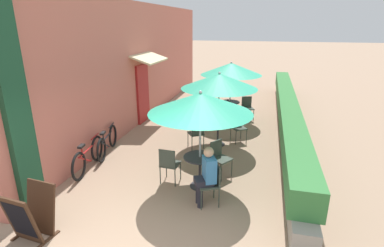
{
  "coord_description": "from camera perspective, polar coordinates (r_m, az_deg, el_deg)",
  "views": [
    {
      "loc": [
        1.96,
        -3.66,
        3.51
      ],
      "look_at": [
        0.15,
        3.56,
        1.0
      ],
      "focal_mm": 28.0,
      "sensor_mm": 36.0,
      "label": 1
    }
  ],
  "objects": [
    {
      "name": "ground_plane",
      "position": [
        5.43,
        -11.56,
        -22.04
      ],
      "size": [
        120.0,
        120.0,
        0.0
      ],
      "primitive_type": "plane",
      "color": "#9E7F66"
    },
    {
      "name": "cafe_facade_wall",
      "position": [
        11.54,
        -9.2,
        11.33
      ],
      "size": [
        0.98,
        14.01,
        4.2
      ],
      "color": "#C66B5B",
      "rests_on": "ground_plane"
    },
    {
      "name": "planter_hedge",
      "position": [
        11.0,
        17.65,
        2.06
      ],
      "size": [
        0.6,
        13.01,
        1.01
      ],
      "color": "gray",
      "rests_on": "ground_plane"
    },
    {
      "name": "patio_table_near",
      "position": [
        6.67,
        1.51,
        -8.03
      ],
      "size": [
        0.73,
        0.73,
        0.74
      ],
      "color": "#28282D",
      "rests_on": "ground_plane"
    },
    {
      "name": "patio_umbrella_near",
      "position": [
        6.16,
        1.62,
        3.92
      ],
      "size": [
        2.19,
        2.19,
        2.21
      ],
      "color": "#B7B7BC",
      "rests_on": "ground_plane"
    },
    {
      "name": "cafe_chair_near_left",
      "position": [
        6.09,
        3.79,
        -10.85
      ],
      "size": [
        0.54,
        0.54,
        0.87
      ],
      "rotation": [
        0.0,
        0.0,
        8.31
      ],
      "color": "#384238",
      "rests_on": "ground_plane"
    },
    {
      "name": "seated_patron_near_left",
      "position": [
        5.98,
        2.78,
        -9.55
      ],
      "size": [
        0.5,
        0.46,
        1.25
      ],
      "rotation": [
        0.0,
        0.0,
        8.31
      ],
      "color": "#23232D",
      "rests_on": "ground_plane"
    },
    {
      "name": "cafe_chair_near_right",
      "position": [
        7.17,
        5.18,
        -6.11
      ],
      "size": [
        0.56,
        0.56,
        0.87
      ],
      "rotation": [
        0.0,
        0.0,
        10.4
      ],
      "color": "#384238",
      "rests_on": "ground_plane"
    },
    {
      "name": "cafe_chair_near_back",
      "position": [
        6.82,
        -4.41,
        -7.47
      ],
      "size": [
        0.43,
        0.43,
        0.87
      ],
      "rotation": [
        0.0,
        0.0,
        12.5
      ],
      "color": "#384238",
      "rests_on": "ground_plane"
    },
    {
      "name": "coffee_cup_near",
      "position": [
        6.44,
        2.35,
        -6.43
      ],
      "size": [
        0.07,
        0.07,
        0.09
      ],
      "color": "#B73D3D",
      "rests_on": "patio_table_near"
    },
    {
      "name": "patio_table_mid",
      "position": [
        8.96,
        4.95,
        -0.96
      ],
      "size": [
        0.73,
        0.73,
        0.74
      ],
      "color": "#28282D",
      "rests_on": "ground_plane"
    },
    {
      "name": "patio_umbrella_mid",
      "position": [
        8.59,
        5.22,
        8.06
      ],
      "size": [
        2.19,
        2.19,
        2.21
      ],
      "color": "#B7B7BC",
      "rests_on": "ground_plane"
    },
    {
      "name": "cafe_chair_mid_left",
      "position": [
        8.64,
        0.9,
        -1.64
      ],
      "size": [
        0.55,
        0.55,
        0.87
      ],
      "rotation": [
        0.0,
        0.0,
        6.87
      ],
      "color": "#384238",
      "rests_on": "ground_plane"
    },
    {
      "name": "cafe_chair_mid_right",
      "position": [
        9.32,
        8.71,
        -0.32
      ],
      "size": [
        0.55,
        0.55,
        0.87
      ],
      "rotation": [
        0.0,
        0.0,
        10.01
      ],
      "color": "#384238",
      "rests_on": "ground_plane"
    },
    {
      "name": "coffee_cup_mid",
      "position": [
        8.91,
        5.69,
        0.71
      ],
      "size": [
        0.07,
        0.07,
        0.09
      ],
      "color": "#232328",
      "rests_on": "patio_table_mid"
    },
    {
      "name": "patio_table_far",
      "position": [
        11.25,
        7.18,
        3.06
      ],
      "size": [
        0.73,
        0.73,
        0.74
      ],
      "color": "#28282D",
      "rests_on": "ground_plane"
    },
    {
      "name": "patio_umbrella_far",
      "position": [
        10.96,
        7.48,
        10.27
      ],
      "size": [
        2.19,
        2.19,
        2.21
      ],
      "color": "#B7B7BC",
      "rests_on": "ground_plane"
    },
    {
      "name": "cafe_chair_far_left",
      "position": [
        11.03,
        3.73,
        2.84
      ],
      "size": [
        0.52,
        0.52,
        0.87
      ],
      "rotation": [
        0.0,
        0.0,
        6.66
      ],
      "color": "#384238",
      "rests_on": "ground_plane"
    },
    {
      "name": "cafe_chair_far_right",
      "position": [
        11.52,
        10.48,
        3.25
      ],
      "size": [
        0.52,
        0.52,
        0.87
      ],
      "rotation": [
        0.0,
        0.0,
        9.8
      ],
      "color": "#384238",
      "rests_on": "ground_plane"
    },
    {
      "name": "coffee_cup_far",
      "position": [
        11.17,
        6.85,
        4.36
      ],
      "size": [
        0.07,
        0.07,
        0.09
      ],
      "color": "#232328",
      "rests_on": "patio_table_far"
    },
    {
      "name": "bicycle_leaning",
      "position": [
        7.92,
        -19.15,
        -5.92
      ],
      "size": [
        0.32,
        1.74,
        0.78
      ],
      "rotation": [
        0.0,
        0.0,
        0.15
      ],
      "color": "black",
      "rests_on": "ground_plane"
    },
    {
      "name": "bicycle_second",
      "position": [
        8.7,
        -15.83,
        -3.44
      ],
      "size": [
        0.43,
        1.7,
        0.75
      ],
      "rotation": [
        0.0,
        0.0,
        0.21
      ],
      "color": "black",
      "rests_on": "ground_plane"
    },
    {
      "name": "menu_board",
      "position": [
        5.92,
        -28.28,
        -14.92
      ],
      "size": [
        0.67,
        0.69,
        0.92
      ],
      "rotation": [
        0.0,
        0.0,
        -0.11
      ],
      "color": "#422819",
      "rests_on": "ground_plane"
    }
  ]
}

